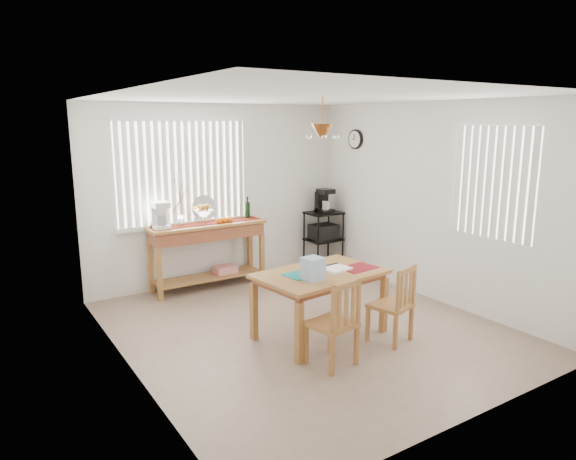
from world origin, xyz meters
TOP-DOWN VIEW (x-y plane):
  - ground at (0.00, 0.00)m, footprint 4.00×4.50m
  - room_shell at (0.00, 0.02)m, footprint 4.20×4.70m
  - sideboard at (-0.32, 2.00)m, footprint 1.67×0.47m
  - sideboard_items at (-0.60, 2.01)m, footprint 1.58×0.40m
  - wire_cart at (1.69, 1.95)m, footprint 0.54×0.43m
  - cart_items at (1.69, 1.96)m, footprint 0.22×0.26m
  - dining_table at (0.00, -0.25)m, footprint 1.46×1.03m
  - table_items at (-0.12, -0.38)m, footprint 1.09×0.48m
  - chair_left at (-0.31, -0.92)m, footprint 0.47×0.47m
  - chair_right at (0.57, -0.82)m, footprint 0.49×0.49m

SIDE VIEW (x-z plane):
  - ground at x=0.00m, z-range -0.01..0.00m
  - chair_right at x=0.57m, z-range -0.01..0.85m
  - chair_left at x=-0.31m, z-range -0.01..0.87m
  - wire_cart at x=1.69m, z-range 0.09..1.01m
  - dining_table at x=0.00m, z-range 0.28..1.02m
  - sideboard at x=-0.32m, z-range 0.24..1.17m
  - table_items at x=-0.12m, z-range 0.70..0.94m
  - sideboard_items at x=-0.60m, z-range 0.72..1.44m
  - cart_items at x=1.69m, z-range 0.90..1.28m
  - room_shell at x=0.00m, z-range 0.34..3.04m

